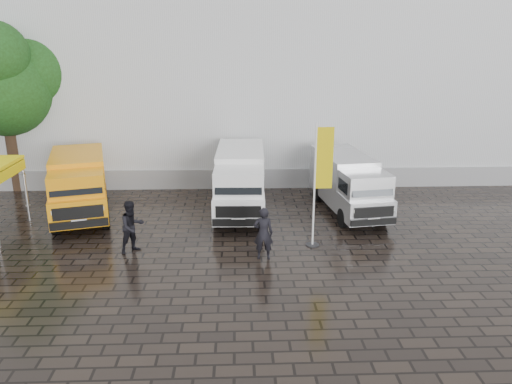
% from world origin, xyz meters
% --- Properties ---
extents(ground, '(120.00, 120.00, 0.00)m').
position_xyz_m(ground, '(0.00, 0.00, 0.00)').
color(ground, black).
rests_on(ground, ground).
extents(exhibition_hall, '(44.00, 16.00, 12.00)m').
position_xyz_m(exhibition_hall, '(2.00, 16.00, 6.00)').
color(exhibition_hall, silver).
rests_on(exhibition_hall, ground).
extents(hall_plinth, '(44.00, 0.15, 1.00)m').
position_xyz_m(hall_plinth, '(2.00, 7.95, 0.50)').
color(hall_plinth, gray).
rests_on(hall_plinth, ground).
extents(van_yellow, '(3.60, 6.04, 2.61)m').
position_xyz_m(van_yellow, '(-9.02, 4.05, 1.31)').
color(van_yellow, orange).
rests_on(van_yellow, ground).
extents(van_white, '(2.25, 6.24, 2.68)m').
position_xyz_m(van_white, '(-2.11, 4.45, 1.34)').
color(van_white, white).
rests_on(van_white, ground).
extents(van_silver, '(2.68, 5.93, 2.48)m').
position_xyz_m(van_silver, '(2.66, 4.18, 1.24)').
color(van_silver, '#B1B3B6').
rests_on(van_silver, ground).
extents(flagpole, '(0.88, 0.50, 4.65)m').
position_xyz_m(flagpole, '(0.74, 0.46, 2.57)').
color(flagpole, black).
rests_on(flagpole, ground).
extents(tree, '(4.75, 4.75, 8.53)m').
position_xyz_m(tree, '(-13.50, 8.26, 5.48)').
color(tree, black).
rests_on(tree, ground).
extents(wheelie_bin, '(0.66, 0.66, 0.94)m').
position_xyz_m(wheelie_bin, '(4.68, 7.41, 0.47)').
color(wheelie_bin, black).
rests_on(wheelie_bin, ground).
extents(person_front, '(0.71, 0.48, 1.89)m').
position_xyz_m(person_front, '(-1.35, -0.62, 0.95)').
color(person_front, black).
rests_on(person_front, ground).
extents(person_tent, '(1.19, 1.16, 1.93)m').
position_xyz_m(person_tent, '(-6.02, 0.15, 0.96)').
color(person_tent, black).
rests_on(person_tent, ground).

